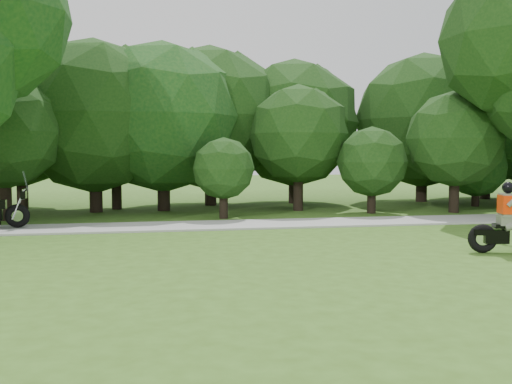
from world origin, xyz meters
name	(u,v)px	position (x,y,z in m)	size (l,w,h in m)	color
ground	(374,276)	(0.00, 0.00, 0.00)	(100.00, 100.00, 0.00)	#385D1A
walkway	(278,224)	(0.00, 8.00, 0.03)	(60.00, 2.20, 0.06)	#9E9E98
tree_line	(276,124)	(1.44, 14.50, 3.61)	(40.19, 11.74, 7.24)	black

